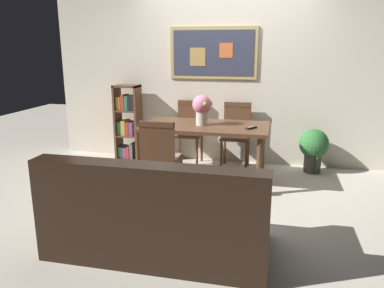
# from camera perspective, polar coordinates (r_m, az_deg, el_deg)

# --- Properties ---
(ground_plane) EXTENTS (12.00, 12.00, 0.00)m
(ground_plane) POSITION_cam_1_polar(r_m,az_deg,el_deg) (4.45, 2.74, -7.48)
(ground_plane) COLOR beige
(wall_back_with_painting) EXTENTS (5.20, 0.14, 2.60)m
(wall_back_with_painting) POSITION_cam_1_polar(r_m,az_deg,el_deg) (5.50, 5.44, 10.69)
(wall_back_with_painting) COLOR beige
(wall_back_with_painting) RESTS_ON ground_plane
(dining_table) EXTENTS (1.55, 0.83, 0.73)m
(dining_table) POSITION_cam_1_polar(r_m,az_deg,el_deg) (4.68, 2.02, 1.77)
(dining_table) COLOR brown
(dining_table) RESTS_ON ground_plane
(dining_chair_far_left) EXTENTS (0.40, 0.41, 0.91)m
(dining_chair_far_left) POSITION_cam_1_polar(r_m,az_deg,el_deg) (5.48, -0.43, 2.62)
(dining_chair_far_left) COLOR brown
(dining_chair_far_left) RESTS_ON ground_plane
(dining_chair_far_right) EXTENTS (0.40, 0.41, 0.91)m
(dining_chair_far_right) POSITION_cam_1_polar(r_m,az_deg,el_deg) (5.33, 6.74, 2.19)
(dining_chair_far_right) COLOR brown
(dining_chair_far_right) RESTS_ON ground_plane
(dining_chair_near_left) EXTENTS (0.40, 0.41, 0.91)m
(dining_chair_near_left) POSITION_cam_1_polar(r_m,az_deg,el_deg) (4.12, -4.87, -1.43)
(dining_chair_near_left) COLOR brown
(dining_chair_near_left) RESTS_ON ground_plane
(leather_couch) EXTENTS (1.80, 0.84, 0.84)m
(leather_couch) POSITION_cam_1_polar(r_m,az_deg,el_deg) (3.15, -5.14, -10.94)
(leather_couch) COLOR black
(leather_couch) RESTS_ON ground_plane
(bookshelf) EXTENTS (0.36, 0.28, 1.13)m
(bookshelf) POSITION_cam_1_polar(r_m,az_deg,el_deg) (5.71, -9.66, 3.06)
(bookshelf) COLOR brown
(bookshelf) RESTS_ON ground_plane
(potted_ivy) EXTENTS (0.39, 0.39, 0.60)m
(potted_ivy) POSITION_cam_1_polar(r_m,az_deg,el_deg) (5.34, 17.98, -0.46)
(potted_ivy) COLOR #4C4742
(potted_ivy) RESTS_ON ground_plane
(flower_vase) EXTENTS (0.24, 0.23, 0.37)m
(flower_vase) POSITION_cam_1_polar(r_m,az_deg,el_deg) (4.61, 1.52, 5.61)
(flower_vase) COLOR beige
(flower_vase) RESTS_ON dining_table
(tv_remote) EXTENTS (0.13, 0.15, 0.02)m
(tv_remote) POSITION_cam_1_polar(r_m,az_deg,el_deg) (4.48, 8.98, 2.45)
(tv_remote) COLOR black
(tv_remote) RESTS_ON dining_table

